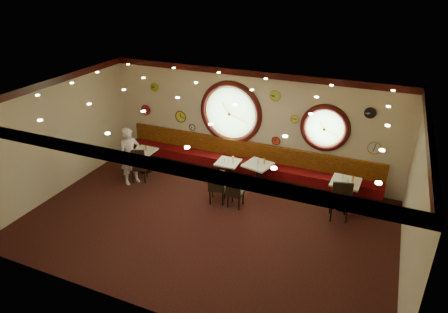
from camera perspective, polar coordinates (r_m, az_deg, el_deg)
floor at (r=10.18m, az=-2.40°, el=-9.33°), size 9.00×6.00×0.00m
ceiling at (r=8.75m, az=-2.79°, el=8.11°), size 9.00×6.00×0.02m
wall_back at (r=11.90m, az=3.67°, el=4.75°), size 9.00×0.02×3.20m
wall_front at (r=7.18m, az=-13.14°, el=-11.25°), size 9.00×0.02×3.20m
wall_left at (r=11.87m, az=-22.62°, el=2.69°), size 0.02×6.00×3.20m
wall_right at (r=8.65m, az=25.62°, el=-6.46°), size 0.02×6.00×3.20m
molding_back at (r=11.40m, az=3.80°, el=11.77°), size 9.00×0.10×0.18m
molding_front at (r=6.44m, az=-14.20°, el=-0.18°), size 9.00×0.10×0.18m
molding_left at (r=11.38m, az=-23.72°, el=9.66°), size 0.10×6.00×0.18m
molding_right at (r=8.02m, az=27.29°, el=2.83°), size 0.10×6.00×0.18m
banquette_base at (r=12.28m, az=3.03°, el=-2.24°), size 8.00×0.55×0.20m
banquette_seat at (r=12.16m, az=3.06°, el=-1.20°), size 8.00×0.55×0.30m
banquette_back at (r=12.17m, az=3.46°, el=0.92°), size 8.00×0.10×0.55m
porthole_left_glass at (r=12.01m, az=0.98°, el=6.26°), size 1.66×0.02×1.66m
porthole_left_frame at (r=11.99m, az=0.96°, el=6.24°), size 1.98×0.18×1.98m
porthole_left_ring at (r=11.97m, az=0.90°, el=6.20°), size 1.61×0.03×1.61m
porthole_right_glass at (r=11.34m, az=14.23°, el=3.99°), size 1.10×0.02×1.10m
porthole_right_frame at (r=11.32m, az=14.21°, el=3.96°), size 1.38×0.18×1.38m
porthole_right_ring at (r=11.30m, az=14.19°, el=3.91°), size 1.09×0.03×1.09m
wall_clock_0 at (r=12.72m, az=-4.54°, el=4.20°), size 0.20×0.03×0.20m
wall_clock_1 at (r=11.78m, az=7.44°, el=2.26°), size 0.24×0.03×0.24m
wall_clock_2 at (r=11.34m, az=7.34°, el=8.61°), size 0.30×0.03×0.30m
wall_clock_3 at (r=12.99m, az=-9.89°, el=9.71°), size 0.26×0.03×0.26m
wall_clock_4 at (r=11.39m, az=10.07°, el=5.31°), size 0.22×0.03×0.22m
wall_clock_5 at (r=12.80m, az=-6.18°, el=5.70°), size 0.36×0.03×0.36m
wall_clock_6 at (r=11.01m, az=20.17°, el=5.88°), size 0.28×0.03×0.28m
wall_clock_7 at (r=13.44m, az=-11.09°, el=6.56°), size 0.32×0.03×0.32m
wall_clock_8 at (r=11.34m, az=20.70°, el=1.16°), size 0.34×0.03×0.34m
table_a at (r=12.59m, az=-11.23°, el=-0.20°), size 0.65×0.65×0.71m
table_b at (r=11.64m, az=0.58°, el=-1.90°), size 0.66×0.66×0.71m
table_c at (r=11.41m, az=4.83°, el=-2.36°), size 0.86×0.86×0.78m
table_d at (r=10.94m, az=16.82°, el=-4.75°), size 0.76×0.76×0.80m
chair_a at (r=11.91m, az=-12.19°, el=-0.94°), size 0.60×0.60×0.67m
chair_b at (r=10.61m, az=-1.03°, el=-3.91°), size 0.53×0.53×0.65m
chair_c at (r=10.45m, az=1.51°, el=-4.73°), size 0.41×0.41×0.59m
chair_d at (r=10.30m, az=16.33°, el=-5.71°), size 0.57×0.57×0.71m
condiment_a_salt at (r=12.49m, az=-11.37°, el=1.12°), size 0.03×0.03×0.09m
condiment_b_salt at (r=11.54m, az=0.06°, el=-0.43°), size 0.04×0.04×0.11m
condiment_c_salt at (r=11.30m, az=4.85°, el=-0.72°), size 0.04×0.04×0.11m
condiment_d_salt at (r=10.88m, az=16.60°, el=-2.84°), size 0.03×0.03×0.09m
condiment_a_pepper at (r=12.43m, az=-11.07°, el=1.10°), size 0.04×0.04×0.11m
condiment_b_pepper at (r=11.50m, az=0.71°, el=-0.55°), size 0.03×0.03×0.09m
condiment_c_pepper at (r=11.21m, az=4.86°, el=-0.96°), size 0.04×0.04×0.10m
condiment_d_pepper at (r=10.72m, az=17.30°, el=-3.37°), size 0.03×0.03×0.09m
condiment_a_bottle at (r=12.45m, az=-11.12°, el=1.20°), size 0.04×0.04×0.14m
condiment_b_bottle at (r=11.53m, az=1.31°, el=-0.34°), size 0.05×0.05×0.15m
condiment_c_bottle at (r=11.28m, az=5.78°, el=-0.61°), size 0.06×0.06×0.18m
condiment_d_bottle at (r=10.77m, az=17.94°, el=-3.07°), size 0.05×0.05×0.17m
waiter at (r=11.82m, az=-13.25°, el=0.05°), size 0.67×0.75×1.72m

